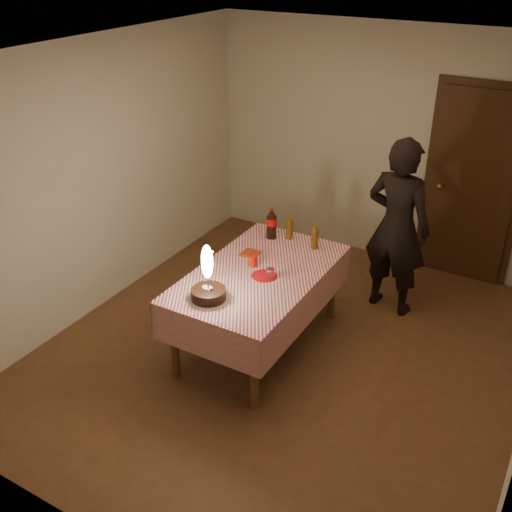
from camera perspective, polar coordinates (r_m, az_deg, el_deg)
name	(u,v)px	position (r m, az deg, el deg)	size (l,w,h in m)	color
ground	(285,352)	(5.52, 2.77, -9.09)	(4.00, 4.50, 0.01)	brown
room_shell	(298,179)	(4.75, 4.03, 7.33)	(4.04, 4.54, 2.62)	beige
dining_table	(259,282)	(5.24, 0.27, -2.51)	(1.02, 1.72, 0.77)	brown
birthday_cake	(208,286)	(4.77, -4.58, -2.91)	(0.35, 0.35, 0.49)	white
red_plate	(264,276)	(5.12, 0.79, -1.90)	(0.22, 0.22, 0.01)	red
red_cup	(253,261)	(5.26, -0.29, -0.45)	(0.08, 0.08, 0.10)	red
clear_cup	(271,273)	(5.08, 1.40, -1.67)	(0.07, 0.07, 0.09)	white
napkin_stack	(250,253)	(5.46, -0.54, 0.24)	(0.15, 0.15, 0.02)	#A52A12
cola_bottle	(271,223)	(5.71, 1.48, 3.15)	(0.10, 0.10, 0.32)	black
amber_bottle_left	(289,227)	(5.72, 3.20, 2.76)	(0.06, 0.06, 0.25)	#5B3A0F
amber_bottle_right	(315,237)	(5.55, 5.64, 1.84)	(0.06, 0.06, 0.25)	#5B3A0F
photographer	(397,227)	(5.86, 13.30, 2.70)	(0.70, 0.51, 1.77)	black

